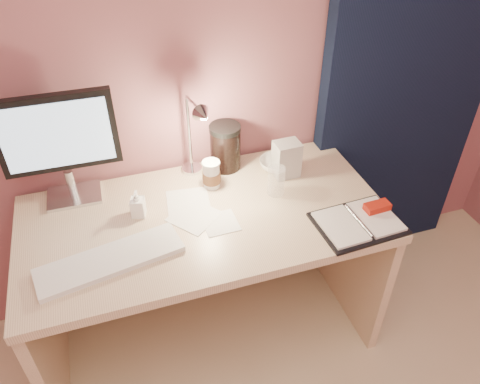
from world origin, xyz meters
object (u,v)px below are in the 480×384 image
object	(u,v)px
bowl	(276,164)
lotion_bottle	(137,203)
keyboard	(110,260)
desk_lamp	(189,135)
product_box	(287,159)
desk	(202,244)
dark_jar	(225,149)
monitor	(59,140)
coffee_cup	(211,175)
planner	(360,221)
clear_cup	(276,181)

from	to	relation	value
bowl	lotion_bottle	xyz separation A→B (m)	(-0.61, -0.12, 0.03)
keyboard	desk_lamp	distance (m)	0.56
lotion_bottle	bowl	bearing A→B (deg)	11.34
bowl	product_box	size ratio (longest dim) A/B	0.92
desk	keyboard	world-z (taller)	keyboard
keyboard	dark_jar	size ratio (longest dim) A/B	2.71
dark_jar	product_box	bearing A→B (deg)	-30.55
monitor	bowl	size ratio (longest dim) A/B	3.13
coffee_cup	dark_jar	distance (m)	0.15
lotion_bottle	desk_lamp	xyz separation A→B (m)	(0.24, 0.13, 0.18)
planner	desk	bearing A→B (deg)	148.21
desk	planner	xyz separation A→B (m)	(0.54, -0.30, 0.24)
monitor	desk_lamp	world-z (taller)	monitor
monitor	bowl	bearing A→B (deg)	-3.14
coffee_cup	desk_lamp	world-z (taller)	desk_lamp
dark_jar	product_box	xyz separation A→B (m)	(0.23, -0.13, -0.01)
coffee_cup	product_box	distance (m)	0.32
product_box	planner	bearing A→B (deg)	-71.38
coffee_cup	bowl	world-z (taller)	coffee_cup
monitor	coffee_cup	bearing A→B (deg)	-9.02
keyboard	desk_lamp	world-z (taller)	desk_lamp
keyboard	coffee_cup	size ratio (longest dim) A/B	4.12
monitor	clear_cup	size ratio (longest dim) A/B	3.78
desk	desk_lamp	xyz separation A→B (m)	(0.01, 0.14, 0.46)
product_box	bowl	bearing A→B (deg)	111.56
coffee_cup	monitor	bearing A→B (deg)	169.71
monitor	keyboard	bearing A→B (deg)	-74.79
keyboard	planner	bearing A→B (deg)	-16.18
bowl	product_box	distance (m)	0.08
lotion_bottle	dark_jar	distance (m)	0.46
desk	coffee_cup	world-z (taller)	coffee_cup
desk	planner	distance (m)	0.67
bowl	keyboard	bearing A→B (deg)	-155.44
planner	desk_lamp	bearing A→B (deg)	137.90
clear_cup	lotion_bottle	size ratio (longest dim) A/B	1.07
desk	lotion_bottle	xyz separation A→B (m)	(-0.24, 0.01, 0.28)
monitor	lotion_bottle	xyz separation A→B (m)	(0.23, -0.19, -0.22)
planner	coffee_cup	xyz separation A→B (m)	(-0.47, 0.40, 0.04)
planner	product_box	bearing A→B (deg)	108.06
monitor	coffee_cup	world-z (taller)	monitor
dark_jar	planner	bearing A→B (deg)	-54.16
keyboard	coffee_cup	bearing A→B (deg)	24.14
desk	keyboard	bearing A→B (deg)	-150.26
monitor	keyboard	xyz separation A→B (m)	(0.10, -0.41, -0.26)
desk	bowl	size ratio (longest dim) A/B	9.61
coffee_cup	bowl	size ratio (longest dim) A/B	0.83
desk	lotion_bottle	bearing A→B (deg)	178.34
desk	monitor	size ratio (longest dim) A/B	3.07
coffee_cup	dark_jar	xyz separation A→B (m)	(0.10, 0.12, 0.04)
keyboard	clear_cup	world-z (taller)	clear_cup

